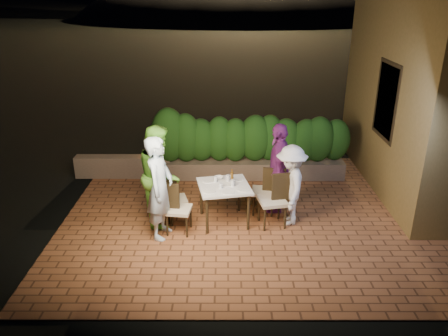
{
  "coord_description": "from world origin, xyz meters",
  "views": [
    {
      "loc": [
        -0.44,
        -7.09,
        4.07
      ],
      "look_at": [
        -0.46,
        0.26,
        1.05
      ],
      "focal_mm": 35.0,
      "sensor_mm": 36.0,
      "label": 1
    }
  ],
  "objects_px": {
    "chair_left_front": "(179,208)",
    "chair_right_back": "(263,190)",
    "diner_purple": "(279,168)",
    "dining_table": "(224,204)",
    "beer_bottle": "(232,176)",
    "chair_left_back": "(176,198)",
    "chair_right_front": "(273,200)",
    "bowl": "(219,178)",
    "diner_blue": "(160,188)",
    "parapet_lamp": "(149,154)",
    "diner_white": "(291,185)",
    "diner_green": "(160,175)"
  },
  "relations": [
    {
      "from": "bowl",
      "to": "diner_green",
      "type": "height_order",
      "value": "diner_green"
    },
    {
      "from": "dining_table",
      "to": "diner_blue",
      "type": "xyz_separation_m",
      "value": [
        -1.1,
        -0.49,
        0.55
      ]
    },
    {
      "from": "chair_left_front",
      "to": "bowl",
      "type": "bearing_deg",
      "value": 51.07
    },
    {
      "from": "chair_left_front",
      "to": "chair_right_back",
      "type": "height_order",
      "value": "chair_right_back"
    },
    {
      "from": "bowl",
      "to": "chair_left_back",
      "type": "bearing_deg",
      "value": -166.03
    },
    {
      "from": "beer_bottle",
      "to": "diner_green",
      "type": "height_order",
      "value": "diner_green"
    },
    {
      "from": "diner_white",
      "to": "parapet_lamp",
      "type": "relative_size",
      "value": 10.84
    },
    {
      "from": "chair_right_front",
      "to": "chair_right_back",
      "type": "relative_size",
      "value": 1.08
    },
    {
      "from": "chair_left_front",
      "to": "chair_right_front",
      "type": "xyz_separation_m",
      "value": [
        1.69,
        0.25,
        0.04
      ]
    },
    {
      "from": "diner_blue",
      "to": "diner_purple",
      "type": "xyz_separation_m",
      "value": [
        2.15,
        1.0,
        -0.03
      ]
    },
    {
      "from": "diner_green",
      "to": "chair_left_front",
      "type": "bearing_deg",
      "value": -150.58
    },
    {
      "from": "chair_left_front",
      "to": "diner_white",
      "type": "height_order",
      "value": "diner_white"
    },
    {
      "from": "diner_purple",
      "to": "dining_table",
      "type": "bearing_deg",
      "value": -56.03
    },
    {
      "from": "chair_right_front",
      "to": "diner_green",
      "type": "relative_size",
      "value": 0.55
    },
    {
      "from": "bowl",
      "to": "diner_blue",
      "type": "xyz_separation_m",
      "value": [
        -1.0,
        -0.79,
        0.15
      ]
    },
    {
      "from": "chair_left_back",
      "to": "diner_purple",
      "type": "xyz_separation_m",
      "value": [
        1.95,
        0.41,
        0.46
      ]
    },
    {
      "from": "chair_right_back",
      "to": "diner_green",
      "type": "xyz_separation_m",
      "value": [
        -1.94,
        -0.32,
        0.46
      ]
    },
    {
      "from": "diner_white",
      "to": "parapet_lamp",
      "type": "height_order",
      "value": "diner_white"
    },
    {
      "from": "beer_bottle",
      "to": "diner_purple",
      "type": "relative_size",
      "value": 0.16
    },
    {
      "from": "beer_bottle",
      "to": "diner_white",
      "type": "height_order",
      "value": "diner_white"
    },
    {
      "from": "bowl",
      "to": "chair_left_front",
      "type": "relative_size",
      "value": 0.18
    },
    {
      "from": "chair_right_front",
      "to": "diner_blue",
      "type": "distance_m",
      "value": 2.06
    },
    {
      "from": "dining_table",
      "to": "diner_white",
      "type": "distance_m",
      "value": 1.27
    },
    {
      "from": "chair_right_back",
      "to": "parapet_lamp",
      "type": "bearing_deg",
      "value": -28.54
    },
    {
      "from": "dining_table",
      "to": "chair_right_front",
      "type": "distance_m",
      "value": 0.9
    },
    {
      "from": "chair_left_front",
      "to": "chair_right_back",
      "type": "xyz_separation_m",
      "value": [
        1.57,
        0.75,
        0.01
      ]
    },
    {
      "from": "bowl",
      "to": "beer_bottle",
      "type": "bearing_deg",
      "value": -40.3
    },
    {
      "from": "chair_left_front",
      "to": "diner_purple",
      "type": "xyz_separation_m",
      "value": [
        1.85,
        0.88,
        0.42
      ]
    },
    {
      "from": "chair_left_front",
      "to": "diner_purple",
      "type": "relative_size",
      "value": 0.52
    },
    {
      "from": "chair_right_back",
      "to": "chair_left_front",
      "type": "bearing_deg",
      "value": 32.43
    },
    {
      "from": "parapet_lamp",
      "to": "beer_bottle",
      "type": "bearing_deg",
      "value": -47.65
    },
    {
      "from": "dining_table",
      "to": "chair_right_back",
      "type": "height_order",
      "value": "chair_right_back"
    },
    {
      "from": "chair_left_back",
      "to": "bowl",
      "type": "bearing_deg",
      "value": -0.61
    },
    {
      "from": "diner_blue",
      "to": "parapet_lamp",
      "type": "relative_size",
      "value": 13.16
    },
    {
      "from": "chair_left_back",
      "to": "chair_right_back",
      "type": "height_order",
      "value": "chair_right_back"
    },
    {
      "from": "dining_table",
      "to": "parapet_lamp",
      "type": "relative_size",
      "value": 6.49
    },
    {
      "from": "chair_left_front",
      "to": "diner_blue",
      "type": "xyz_separation_m",
      "value": [
        -0.29,
        -0.12,
        0.46
      ]
    },
    {
      "from": "bowl",
      "to": "chair_left_back",
      "type": "height_order",
      "value": "chair_left_back"
    },
    {
      "from": "chair_left_back",
      "to": "diner_purple",
      "type": "bearing_deg",
      "value": -2.87
    },
    {
      "from": "beer_bottle",
      "to": "chair_right_front",
      "type": "relative_size",
      "value": 0.27
    },
    {
      "from": "beer_bottle",
      "to": "chair_left_back",
      "type": "distance_m",
      "value": 1.15
    },
    {
      "from": "chair_left_back",
      "to": "chair_left_front",
      "type": "bearing_deg",
      "value": -92.6
    },
    {
      "from": "chair_right_front",
      "to": "parapet_lamp",
      "type": "height_order",
      "value": "chair_right_front"
    },
    {
      "from": "chair_left_front",
      "to": "chair_right_front",
      "type": "bearing_deg",
      "value": 15.95
    },
    {
      "from": "parapet_lamp",
      "to": "chair_left_back",
      "type": "bearing_deg",
      "value": -68.17
    },
    {
      "from": "chair_left_front",
      "to": "diner_purple",
      "type": "height_order",
      "value": "diner_purple"
    },
    {
      "from": "chair_right_back",
      "to": "diner_green",
      "type": "distance_m",
      "value": 2.02
    },
    {
      "from": "diner_purple",
      "to": "parapet_lamp",
      "type": "relative_size",
      "value": 12.71
    },
    {
      "from": "chair_left_back",
      "to": "diner_white",
      "type": "bearing_deg",
      "value": -17.81
    },
    {
      "from": "dining_table",
      "to": "diner_green",
      "type": "relative_size",
      "value": 0.49
    }
  ]
}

